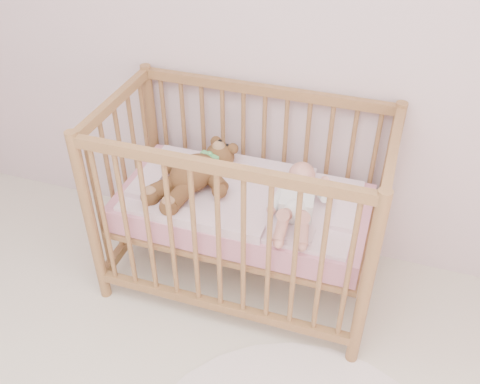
% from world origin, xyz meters
% --- Properties ---
extents(wall_back, '(4.00, 0.02, 2.70)m').
position_xyz_m(wall_back, '(0.00, 2.00, 1.35)').
color(wall_back, silver).
rests_on(wall_back, floor).
extents(crib, '(1.36, 0.76, 1.00)m').
position_xyz_m(crib, '(-0.03, 1.60, 0.50)').
color(crib, '#9C7342').
rests_on(crib, floor).
extents(mattress, '(1.22, 0.62, 0.13)m').
position_xyz_m(mattress, '(-0.03, 1.60, 0.49)').
color(mattress, pink).
rests_on(mattress, crib).
extents(blanket, '(1.10, 0.58, 0.06)m').
position_xyz_m(blanket, '(-0.03, 1.60, 0.56)').
color(blanket, pink).
rests_on(blanket, mattress).
extents(baby, '(0.36, 0.62, 0.14)m').
position_xyz_m(baby, '(0.25, 1.58, 0.64)').
color(baby, white).
rests_on(baby, blanket).
extents(teddy_bear, '(0.60, 0.71, 0.17)m').
position_xyz_m(teddy_bear, '(-0.28, 1.58, 0.65)').
color(teddy_bear, brown).
rests_on(teddy_bear, blanket).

